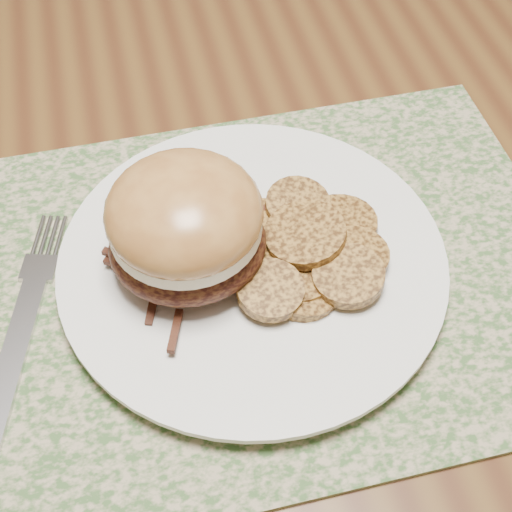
% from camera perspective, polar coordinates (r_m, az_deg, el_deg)
% --- Properties ---
extents(ground, '(3.50, 3.50, 0.00)m').
position_cam_1_polar(ground, '(1.27, 2.24, -14.41)').
color(ground, '#51381C').
rests_on(ground, ground).
extents(dining_table, '(1.50, 0.90, 0.75)m').
position_cam_1_polar(dining_table, '(0.71, 3.92, 7.53)').
color(dining_table, brown).
rests_on(dining_table, ground).
extents(placemat, '(0.45, 0.33, 0.00)m').
position_cam_1_polar(placemat, '(0.52, 0.66, -1.55)').
color(placemat, '#416232').
rests_on(placemat, dining_table).
extents(dinner_plate, '(0.26, 0.26, 0.02)m').
position_cam_1_polar(dinner_plate, '(0.51, -0.28, -0.55)').
color(dinner_plate, white).
rests_on(dinner_plate, placemat).
extents(pork_sandwich, '(0.11, 0.11, 0.08)m').
position_cam_1_polar(pork_sandwich, '(0.47, -5.66, 2.44)').
color(pork_sandwich, black).
rests_on(pork_sandwich, dinner_plate).
extents(roasted_potatoes, '(0.12, 0.14, 0.03)m').
position_cam_1_polar(roasted_potatoes, '(0.50, 4.00, 0.39)').
color(roasted_potatoes, olive).
rests_on(roasted_potatoes, dinner_plate).
extents(fork, '(0.08, 0.20, 0.00)m').
position_cam_1_polar(fork, '(0.51, -18.26, -5.64)').
color(fork, '#B0B0B7').
rests_on(fork, placemat).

